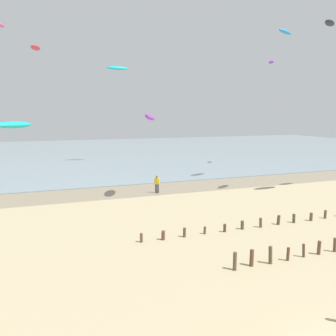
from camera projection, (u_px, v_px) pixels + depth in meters
name	position (u px, v px, depth m)	size (l,w,h in m)	color
wet_sand_strip	(139.00, 190.00, 34.78)	(120.00, 5.47, 0.01)	gray
sea	(88.00, 152.00, 69.72)	(160.00, 70.00, 0.10)	#7F939E
groyne_far	(263.00, 223.00, 23.45)	(16.79, 0.35, 0.67)	brown
person_nearest_camera	(157.00, 184.00, 33.52)	(0.44, 0.41, 1.71)	#383842
kite_aloft_0	(271.00, 62.00, 49.32)	(2.07, 0.66, 0.33)	purple
kite_aloft_2	(330.00, 23.00, 30.80)	(2.19, 0.70, 0.35)	black
kite_aloft_3	(285.00, 32.00, 37.41)	(2.64, 0.84, 0.42)	#2384D1
kite_aloft_5	(35.00, 48.00, 38.19)	(2.54, 0.81, 0.41)	red
kite_aloft_9	(150.00, 117.00, 30.81)	(2.91, 0.93, 0.47)	purple
kite_aloft_10	(117.00, 68.00, 52.51)	(3.31, 1.06, 0.53)	#19B2B7
kite_aloft_12	(13.00, 125.00, 24.91)	(3.06, 0.98, 0.49)	#19B2B7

